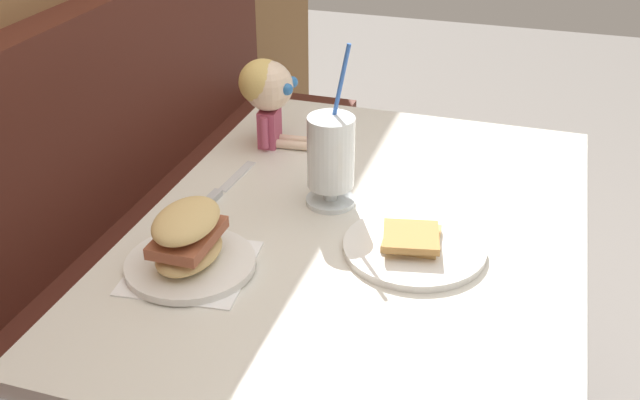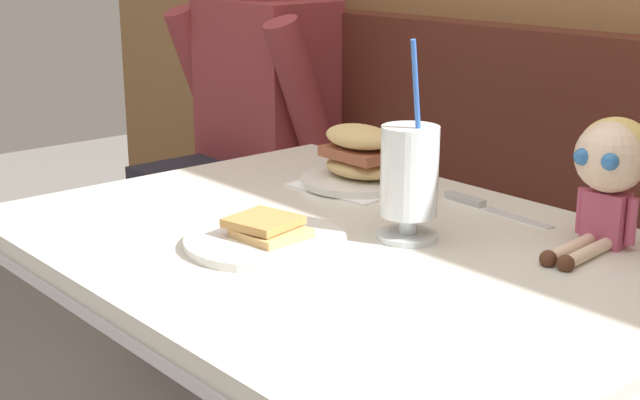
{
  "view_description": "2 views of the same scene",
  "coord_description": "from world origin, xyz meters",
  "px_view_note": "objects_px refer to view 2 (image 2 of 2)",
  "views": [
    {
      "loc": [
        -1.15,
        -0.1,
        1.46
      ],
      "look_at": [
        -0.03,
        0.25,
        0.8
      ],
      "focal_mm": 41.78,
      "sensor_mm": 36.0,
      "label": 1
    },
    {
      "loc": [
        1.0,
        -0.73,
        1.2
      ],
      "look_at": [
        -0.01,
        0.14,
        0.81
      ],
      "focal_mm": 51.19,
      "sensor_mm": 36.0,
      "label": 2
    }
  ],
  "objects_px": {
    "butter_knife": "(479,204)",
    "diner_patron": "(255,106)",
    "seated_doll": "(611,164)",
    "milkshake_glass": "(409,177)",
    "toast_plate": "(266,238)",
    "sandwich_plate": "(359,161)"
  },
  "relations": [
    {
      "from": "butter_knife",
      "to": "diner_patron",
      "type": "relative_size",
      "value": 0.29
    },
    {
      "from": "milkshake_glass",
      "to": "toast_plate",
      "type": "bearing_deg",
      "value": -122.68
    },
    {
      "from": "milkshake_glass",
      "to": "seated_doll",
      "type": "distance_m",
      "value": 0.3
    },
    {
      "from": "seated_doll",
      "to": "diner_patron",
      "type": "xyz_separation_m",
      "value": [
        -1.28,
        0.29,
        -0.13
      ]
    },
    {
      "from": "butter_knife",
      "to": "sandwich_plate",
      "type": "bearing_deg",
      "value": -165.79
    },
    {
      "from": "sandwich_plate",
      "to": "diner_patron",
      "type": "xyz_separation_m",
      "value": [
        -0.78,
        0.34,
        -0.04
      ]
    },
    {
      "from": "toast_plate",
      "to": "seated_doll",
      "type": "distance_m",
      "value": 0.53
    },
    {
      "from": "butter_knife",
      "to": "seated_doll",
      "type": "bearing_deg",
      "value": -3.26
    },
    {
      "from": "seated_doll",
      "to": "sandwich_plate",
      "type": "bearing_deg",
      "value": -174.65
    },
    {
      "from": "seated_doll",
      "to": "diner_patron",
      "type": "distance_m",
      "value": 1.32
    },
    {
      "from": "sandwich_plate",
      "to": "seated_doll",
      "type": "relative_size",
      "value": 0.99
    },
    {
      "from": "toast_plate",
      "to": "sandwich_plate",
      "type": "bearing_deg",
      "value": 115.29
    },
    {
      "from": "toast_plate",
      "to": "butter_knife",
      "type": "relative_size",
      "value": 1.06
    },
    {
      "from": "sandwich_plate",
      "to": "toast_plate",
      "type": "bearing_deg",
      "value": -64.71
    },
    {
      "from": "milkshake_glass",
      "to": "diner_patron",
      "type": "distance_m",
      "value": 1.18
    },
    {
      "from": "seated_doll",
      "to": "diner_patron",
      "type": "height_order",
      "value": "diner_patron"
    },
    {
      "from": "milkshake_glass",
      "to": "seated_doll",
      "type": "bearing_deg",
      "value": 43.77
    },
    {
      "from": "toast_plate",
      "to": "sandwich_plate",
      "type": "distance_m",
      "value": 0.39
    },
    {
      "from": "milkshake_glass",
      "to": "diner_patron",
      "type": "relative_size",
      "value": 0.39
    },
    {
      "from": "sandwich_plate",
      "to": "butter_knife",
      "type": "bearing_deg",
      "value": 14.21
    },
    {
      "from": "milkshake_glass",
      "to": "sandwich_plate",
      "type": "bearing_deg",
      "value": 150.58
    },
    {
      "from": "butter_knife",
      "to": "milkshake_glass",
      "type": "bearing_deg",
      "value": -79.49
    }
  ]
}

